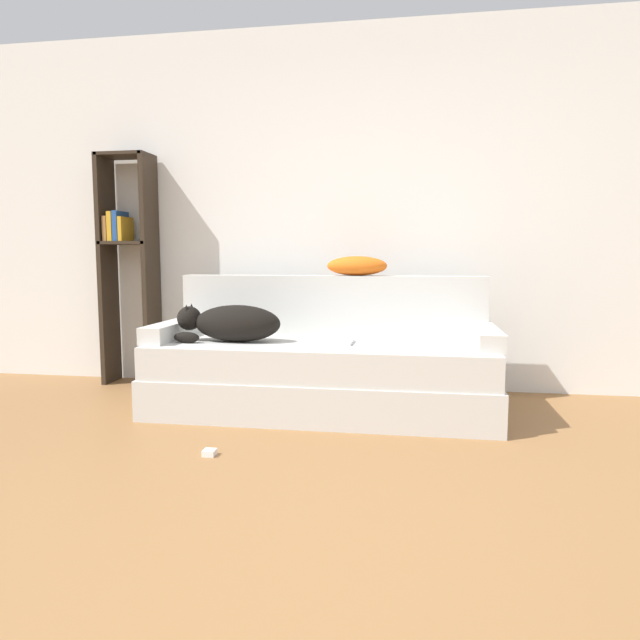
% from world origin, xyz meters
% --- Properties ---
extents(ground_plane, '(20.00, 20.00, 0.00)m').
position_xyz_m(ground_plane, '(0.00, 0.00, 0.00)').
color(ground_plane, olive).
extents(wall_back, '(6.93, 0.06, 2.70)m').
position_xyz_m(wall_back, '(0.00, 2.84, 1.35)').
color(wall_back, white).
rests_on(wall_back, ground_plane).
extents(couch, '(2.18, 0.91, 0.45)m').
position_xyz_m(couch, '(-0.10, 2.08, 0.22)').
color(couch, silver).
rests_on(couch, ground_plane).
extents(couch_backrest, '(2.14, 0.15, 0.41)m').
position_xyz_m(couch_backrest, '(-0.10, 2.46, 0.66)').
color(couch_backrest, silver).
rests_on(couch_backrest, couch).
extents(couch_arm_left, '(0.15, 0.72, 0.11)m').
position_xyz_m(couch_arm_left, '(-1.12, 2.07, 0.51)').
color(couch_arm_left, silver).
rests_on(couch_arm_left, couch).
extents(couch_arm_right, '(0.15, 0.72, 0.11)m').
position_xyz_m(couch_arm_right, '(0.92, 2.07, 0.51)').
color(couch_arm_right, silver).
rests_on(couch_arm_right, couch).
extents(dog, '(0.68, 0.26, 0.24)m').
position_xyz_m(dog, '(-0.68, 1.98, 0.57)').
color(dog, black).
rests_on(dog, couch).
extents(laptop, '(0.32, 0.22, 0.02)m').
position_xyz_m(laptop, '(-0.06, 2.02, 0.46)').
color(laptop, silver).
rests_on(laptop, couch).
extents(throw_pillow, '(0.42, 0.21, 0.14)m').
position_xyz_m(throw_pillow, '(0.08, 2.47, 0.93)').
color(throw_pillow, orange).
rests_on(throw_pillow, couch_backrest).
extents(bookshelf, '(0.40, 0.26, 1.78)m').
position_xyz_m(bookshelf, '(-1.74, 2.66, 0.99)').
color(bookshelf, '#2D2319').
rests_on(bookshelf, ground_plane).
extents(power_adapter, '(0.06, 0.06, 0.03)m').
position_xyz_m(power_adapter, '(-0.53, 1.14, 0.02)').
color(power_adapter, white).
rests_on(power_adapter, ground_plane).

